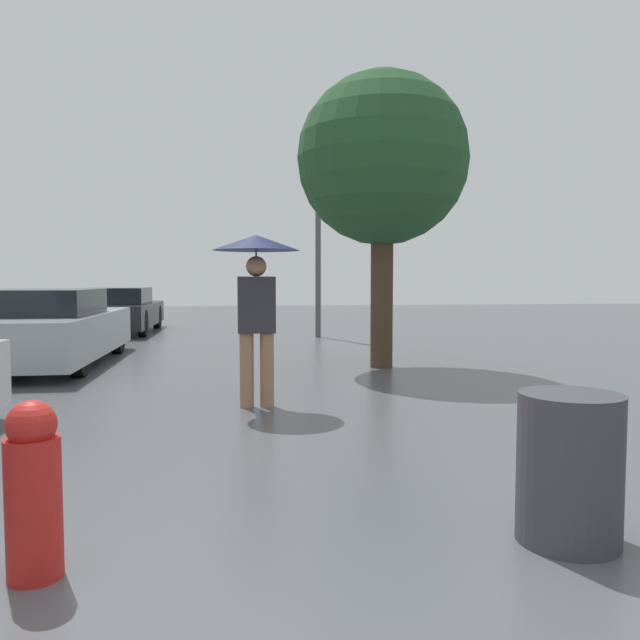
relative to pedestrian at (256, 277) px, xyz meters
name	(u,v)px	position (x,y,z in m)	size (l,w,h in m)	color
pedestrian	(256,277)	(0.00, 0.00, 0.00)	(0.92, 0.92, 1.82)	#9E7051
parked_car_middle	(44,329)	(-3.25, 3.73, -0.81)	(1.89, 4.50, 1.20)	#9EA3A8
parked_car_farthest	(118,311)	(-3.24, 9.83, -0.83)	(1.79, 4.31, 1.15)	black
tree	(383,161)	(2.00, 2.78, 1.77)	(2.60, 2.60, 4.49)	#473323
street_lamp	(318,238)	(1.68, 7.90, 0.93)	(0.26, 0.26, 3.95)	#515456
trash_bin	(569,468)	(1.49, -3.65, -0.99)	(0.52, 0.52, 0.77)	#38383D
fire_hydrant	(33,490)	(-1.12, -3.70, -0.97)	(0.25, 0.25, 0.82)	#B21E19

